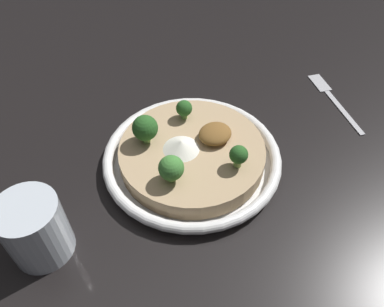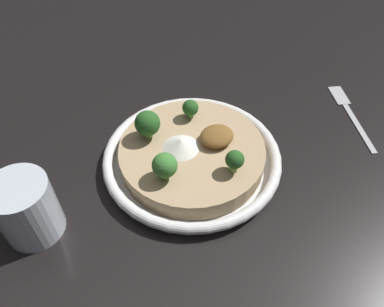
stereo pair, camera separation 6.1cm
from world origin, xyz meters
name	(u,v)px [view 1 (the left image)]	position (x,y,z in m)	size (l,w,h in m)	color
ground_plane	(192,163)	(0.00, 0.00, 0.00)	(6.00, 6.00, 0.00)	black
risotto_bowl	(192,156)	(0.00, 0.00, 0.02)	(0.29, 0.29, 0.04)	white
cheese_sprinkle	(181,145)	(0.02, -0.01, 0.05)	(0.06, 0.06, 0.02)	white
crispy_onion_garnish	(215,134)	(-0.04, 0.01, 0.05)	(0.06, 0.05, 0.02)	brown
broccoli_front_right	(145,128)	(0.05, -0.06, 0.07)	(0.04, 0.04, 0.05)	#759E4C
broccoli_front	(184,109)	(-0.03, -0.06, 0.06)	(0.03, 0.03, 0.03)	#668E47
broccoli_right	(171,168)	(0.07, 0.03, 0.06)	(0.04, 0.04, 0.05)	#759E4C
broccoli_back_left	(239,155)	(-0.03, 0.07, 0.06)	(0.03, 0.03, 0.04)	#84A856
drinking_glass	(35,229)	(0.26, -0.01, 0.05)	(0.08, 0.08, 0.10)	silver
fork_utensil	(331,96)	(-0.32, 0.04, 0.00)	(0.09, 0.18, 0.00)	#B7B7BC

